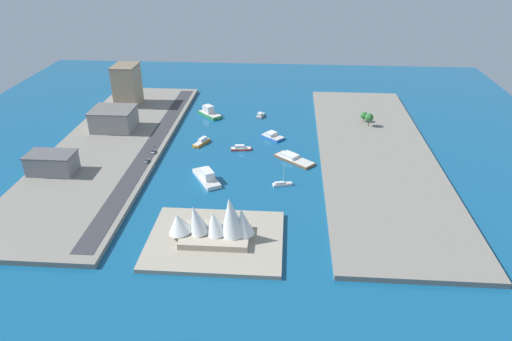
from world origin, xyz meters
TOP-DOWN VIEW (x-y plane):
  - ground_plane at (0.00, 0.00)m, footprint 440.00×440.00m
  - quay_west at (-85.06, 0.00)m, footprint 70.00×240.00m
  - quay_east at (85.06, 0.00)m, footprint 70.00×240.00m
  - peninsula_point at (2.29, 96.80)m, footprint 61.58×48.97m
  - road_strip at (58.28, 0.00)m, footprint 10.46×228.00m
  - tugboat_red at (0.73, -3.55)m, footprint 14.26×5.71m
  - catamaran_blue at (-18.90, -24.32)m, footprint 17.12×16.42m
  - sailboat_small_white at (-27.13, 41.83)m, footprint 11.99×5.70m
  - barge_flat_brown at (-33.20, 9.45)m, footprint 26.08×24.28m
  - water_taxi_orange at (27.67, -10.95)m, footprint 10.16×15.54m
  - yacht_sleek_gray at (-8.21, -63.91)m, footprint 6.49×12.00m
  - ferry_green_doubledeck at (30.72, -63.31)m, footprint 20.33×20.85m
  - ferry_white_commuter at (15.90, 38.92)m, footprint 19.80×26.22m
  - apartment_midrise_tan at (97.62, -78.25)m, footprint 17.97×23.65m
  - warehouse_low_gray at (104.90, 40.01)m, footprint 26.87×16.28m
  - carpark_squat_concrete at (91.67, -26.83)m, footprint 28.73×25.11m
  - van_white at (54.37, 10.34)m, footprint 2.12×4.85m
  - sedan_silver at (54.86, 23.65)m, footprint 2.08×5.14m
  - traffic_light_waterfront at (51.95, 14.18)m, footprint 0.36×0.36m
  - opera_landmark at (1.98, 96.80)m, footprint 40.61×20.30m
  - park_tree_cluster at (-85.38, -47.84)m, footprint 7.87×14.20m

SIDE VIEW (x-z plane):
  - ground_plane at x=0.00m, z-range 0.00..0.00m
  - peninsula_point at x=2.29m, z-range 0.00..2.00m
  - sailboat_small_white at x=-27.13m, z-range -5.61..7.63m
  - tugboat_red at x=0.73m, z-range -0.49..2.89m
  - barge_flat_brown at x=-33.20m, z-range -0.50..2.97m
  - yacht_sleek_gray at x=-8.21m, z-range -0.51..3.10m
  - quay_west at x=-85.06m, z-range 0.00..2.64m
  - quay_east at x=85.06m, z-range 0.00..2.64m
  - catamaran_blue at x=-18.90m, z-range -0.54..3.34m
  - water_taxi_orange at x=27.67m, z-range -0.55..3.40m
  - ferry_white_commuter at x=15.90m, z-range -1.18..5.91m
  - ferry_green_doubledeck at x=30.72m, z-range -1.30..6.45m
  - road_strip at x=58.28m, z-range 2.64..2.79m
  - sedan_silver at x=54.86m, z-range 2.78..4.33m
  - van_white at x=54.37m, z-range 2.77..4.36m
  - traffic_light_waterfront at x=51.95m, z-range 3.73..10.23m
  - park_tree_cluster at x=-85.38m, z-range 3.64..13.20m
  - warehouse_low_gray at x=104.90m, z-range 2.67..14.49m
  - carpark_squat_concrete at x=91.67m, z-range 2.67..17.32m
  - opera_landmark at x=1.98m, z-range -0.90..21.14m
  - apartment_midrise_tan at x=97.62m, z-range 2.67..34.03m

